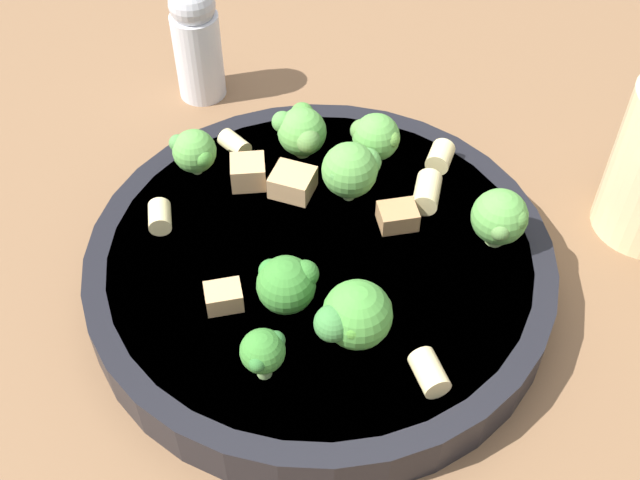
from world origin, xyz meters
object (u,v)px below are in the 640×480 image
object	(u,v)px
rigatoni_0	(429,373)
rigatoni_2	(440,157)
broccoli_floret_0	(301,131)
broccoli_floret_2	(355,316)
rigatoni_4	(235,144)
chicken_chunk_1	(293,182)
broccoli_floret_1	(287,283)
broccoli_floret_5	(194,151)
rigatoni_1	(160,217)
broccoli_floret_4	(351,170)
rigatoni_3	(427,192)
pepper_shaker	(195,41)
chicken_chunk_0	(395,212)
broccoli_floret_7	(263,352)
broccoli_floret_3	(500,218)
pasta_bowl	(320,264)
chicken_chunk_3	(224,297)
broccoli_floret_6	(376,137)
chicken_chunk_2	(248,172)

from	to	relation	value
rigatoni_0	rigatoni_2	bearing A→B (deg)	-33.01
broccoli_floret_0	broccoli_floret_2	size ratio (longest dim) A/B	0.85
rigatoni_4	chicken_chunk_1	world-z (taller)	chicken_chunk_1
broccoli_floret_1	broccoli_floret_5	bearing A→B (deg)	4.02
rigatoni_1	rigatoni_0	bearing A→B (deg)	-151.37
broccoli_floret_4	rigatoni_4	size ratio (longest dim) A/B	1.92
rigatoni_3	pepper_shaker	size ratio (longest dim) A/B	0.28
rigatoni_0	rigatoni_3	distance (m)	0.14
broccoli_floret_1	chicken_chunk_0	size ratio (longest dim) A/B	1.56
chicken_chunk_1	rigatoni_2	bearing A→B (deg)	-101.16
broccoli_floret_7	rigatoni_4	size ratio (longest dim) A/B	1.53
broccoli_floret_2	broccoli_floret_3	size ratio (longest dim) A/B	1.17
pasta_bowl	broccoli_floret_3	distance (m)	0.12
broccoli_floret_4	chicken_chunk_3	bearing A→B (deg)	114.54
broccoli_floret_2	broccoli_floret_6	xyz separation A→B (m)	(0.13, -0.08, -0.00)
chicken_chunk_2	broccoli_floret_2	bearing A→B (deg)	-178.36
pasta_bowl	broccoli_floret_7	size ratio (longest dim) A/B	8.71
pasta_bowl	rigatoni_2	world-z (taller)	rigatoni_2
broccoli_floret_6	rigatoni_1	world-z (taller)	broccoli_floret_6
pasta_bowl	chicken_chunk_2	xyz separation A→B (m)	(0.08, 0.02, 0.02)
pasta_bowl	broccoli_floret_5	distance (m)	0.12
rigatoni_4	broccoli_floret_7	bearing A→B (deg)	163.82
broccoli_floret_7	chicken_chunk_2	world-z (taller)	broccoli_floret_7
chicken_chunk_0	chicken_chunk_2	world-z (taller)	chicken_chunk_2
rigatoni_3	chicken_chunk_0	size ratio (longest dim) A/B	1.17
broccoli_floret_5	chicken_chunk_3	size ratio (longest dim) A/B	1.55
rigatoni_1	pepper_shaker	xyz separation A→B (m)	(0.16, -0.08, 0.01)
rigatoni_0	rigatoni_3	size ratio (longest dim) A/B	0.84
chicken_chunk_0	rigatoni_1	bearing A→B (deg)	66.42
broccoli_floret_7	chicken_chunk_1	distance (m)	0.15
broccoli_floret_4	rigatoni_2	xyz separation A→B (m)	(0.00, -0.07, -0.02)
pasta_bowl	rigatoni_4	distance (m)	0.11
broccoli_floret_6	chicken_chunk_1	size ratio (longest dim) A/B	1.47
broccoli_floret_4	rigatoni_2	world-z (taller)	broccoli_floret_4
broccoli_floret_2	rigatoni_3	size ratio (longest dim) A/B	1.63
broccoli_floret_0	broccoli_floret_4	bearing A→B (deg)	-167.90
broccoli_floret_3	broccoli_floret_4	distance (m)	0.10
broccoli_floret_4	broccoli_floret_6	distance (m)	0.04
broccoli_floret_0	chicken_chunk_2	xyz separation A→B (m)	(-0.01, 0.05, -0.01)
pasta_bowl	chicken_chunk_1	world-z (taller)	chicken_chunk_1
broccoli_floret_2	chicken_chunk_1	xyz separation A→B (m)	(0.13, -0.02, -0.02)
rigatoni_0	rigatoni_3	world-z (taller)	rigatoni_3
rigatoni_2	rigatoni_0	bearing A→B (deg)	146.99
chicken_chunk_1	chicken_chunk_3	bearing A→B (deg)	133.00
broccoli_floret_3	broccoli_floret_7	bearing A→B (deg)	99.54
chicken_chunk_0	chicken_chunk_1	size ratio (longest dim) A/B	0.89
broccoli_floret_3	pasta_bowl	bearing A→B (deg)	68.48
rigatoni_2	broccoli_floret_0	bearing A→B (deg)	57.26
broccoli_floret_3	chicken_chunk_0	size ratio (longest dim) A/B	1.63
rigatoni_3	rigatoni_1	bearing A→B (deg)	71.80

